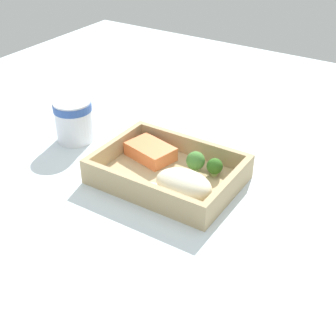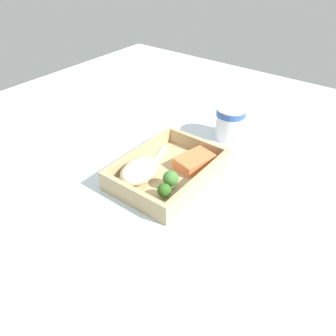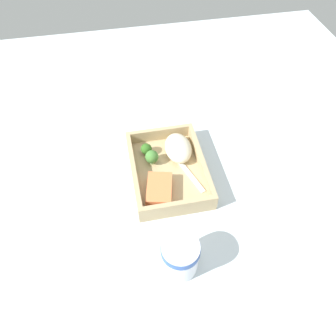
{
  "view_description": "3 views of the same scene",
  "coord_description": "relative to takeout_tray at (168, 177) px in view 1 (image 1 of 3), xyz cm",
  "views": [
    {
      "loc": [
        39.23,
        -61.65,
        49.78
      ],
      "look_at": [
        0.0,
        0.0,
        2.7
      ],
      "focal_mm": 50.0,
      "sensor_mm": 36.0,
      "label": 1
    },
    {
      "loc": [
        49.4,
        37.62,
        48.51
      ],
      "look_at": [
        0.0,
        0.0,
        2.7
      ],
      "focal_mm": 35.0,
      "sensor_mm": 36.0,
      "label": 2
    },
    {
      "loc": [
        -52.93,
        10.46,
        68.55
      ],
      "look_at": [
        0.0,
        0.0,
        2.7
      ],
      "focal_mm": 35.0,
      "sensor_mm": 36.0,
      "label": 3
    }
  ],
  "objects": [
    {
      "name": "ground_plane",
      "position": [
        0.0,
        0.0,
        -1.6
      ],
      "size": [
        160.0,
        160.0,
        2.0
      ],
      "primitive_type": "cube",
      "color": "silver"
    },
    {
      "name": "takeout_tray",
      "position": [
        0.0,
        0.0,
        0.0
      ],
      "size": [
        26.17,
        18.99,
        1.2
      ],
      "primitive_type": "cube",
      "color": "tan",
      "rests_on": "ground_plane"
    },
    {
      "name": "tray_rim",
      "position": [
        0.0,
        0.0,
        2.47
      ],
      "size": [
        26.17,
        18.99,
        3.73
      ],
      "color": "tan",
      "rests_on": "takeout_tray"
    },
    {
      "name": "salmon_fillet",
      "position": [
        -6.27,
        3.42,
        1.96
      ],
      "size": [
        10.34,
        8.04,
        2.73
      ],
      "primitive_type": "cube",
      "rotation": [
        0.0,
        0.0,
        -0.23
      ],
      "color": "#EF7B45",
      "rests_on": "takeout_tray"
    },
    {
      "name": "mashed_potatoes",
      "position": [
        5.73,
        -3.94,
        2.87
      ],
      "size": [
        10.49,
        7.13,
        4.54
      ],
      "primitive_type": "ellipsoid",
      "color": "beige",
      "rests_on": "takeout_tray"
    },
    {
      "name": "broccoli_floret_1",
      "position": [
        7.36,
        4.57,
        2.48
      ],
      "size": [
        3.05,
        3.05,
        3.48
      ],
      "color": "#8AA65F",
      "rests_on": "takeout_tray"
    },
    {
      "name": "broccoli_floret_2",
      "position": [
        3.82,
        3.61,
        2.99
      ],
      "size": [
        3.55,
        3.55,
        4.26
      ],
      "color": "#82A167",
      "rests_on": "takeout_tray"
    },
    {
      "name": "fork",
      "position": [
        0.16,
        -4.53,
        0.82
      ],
      "size": [
        15.48,
        6.69,
        0.44
      ],
      "color": "white",
      "rests_on": "takeout_tray"
    },
    {
      "name": "paper_cup",
      "position": [
        -25.23,
        2.44,
        4.47
      ],
      "size": [
        8.07,
        8.07,
        9.07
      ],
      "color": "white",
      "rests_on": "ground_plane"
    },
    {
      "name": "receipt_slip",
      "position": [
        -6.87,
        24.54,
        -0.48
      ],
      "size": [
        11.24,
        13.2,
        0.24
      ],
      "primitive_type": "cube",
      "rotation": [
        0.0,
        0.0,
        0.32
      ],
      "color": "white",
      "rests_on": "ground_plane"
    }
  ]
}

